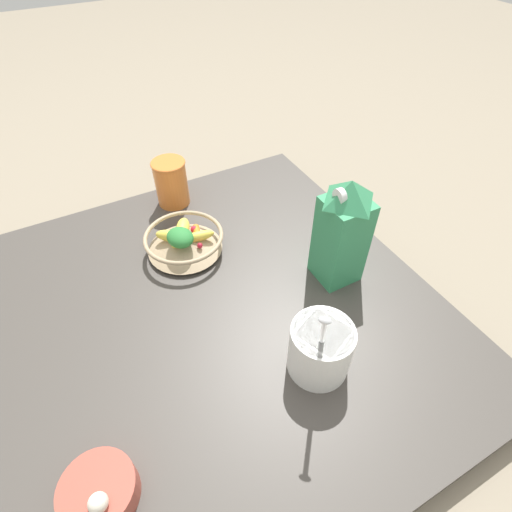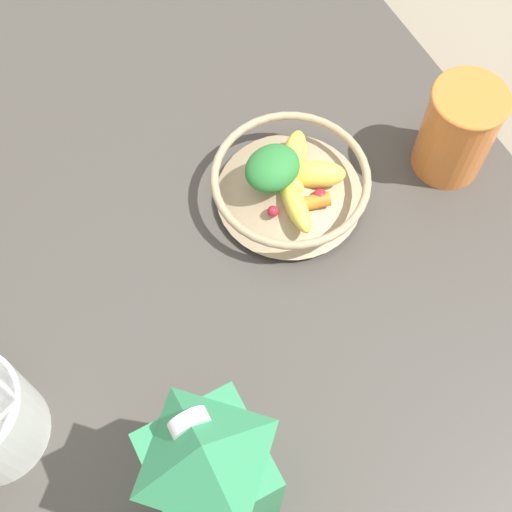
% 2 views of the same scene
% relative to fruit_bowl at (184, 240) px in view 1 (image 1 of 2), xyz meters
% --- Properties ---
extents(ground_plane, '(6.00, 6.00, 0.00)m').
position_rel_fruit_bowl_xyz_m(ground_plane, '(0.20, -0.03, -0.08)').
color(ground_plane, gray).
extents(countertop, '(0.95, 0.95, 0.05)m').
position_rel_fruit_bowl_xyz_m(countertop, '(0.20, -0.03, -0.06)').
color(countertop, '#47423D').
rests_on(countertop, ground_plane).
extents(fruit_bowl, '(0.19, 0.19, 0.08)m').
position_rel_fruit_bowl_xyz_m(fruit_bowl, '(0.00, 0.00, 0.00)').
color(fruit_bowl, tan).
rests_on(fruit_bowl, countertop).
extents(milk_carton, '(0.09, 0.09, 0.25)m').
position_rel_fruit_bowl_xyz_m(milk_carton, '(0.23, 0.27, 0.09)').
color(milk_carton, '#338C59').
rests_on(milk_carton, countertop).
extents(yogurt_tub, '(0.11, 0.11, 0.23)m').
position_rel_fruit_bowl_xyz_m(yogurt_tub, '(0.41, 0.10, 0.03)').
color(yogurt_tub, white).
rests_on(yogurt_tub, countertop).
extents(drinking_cup, '(0.09, 0.09, 0.13)m').
position_rel_fruit_bowl_xyz_m(drinking_cup, '(-0.20, 0.04, 0.03)').
color(drinking_cup, orange).
rests_on(drinking_cup, countertop).
extents(garlic_bowl, '(0.11, 0.11, 0.07)m').
position_rel_fruit_bowl_xyz_m(garlic_bowl, '(0.44, -0.30, -0.01)').
color(garlic_bowl, '#B24C3D').
rests_on(garlic_bowl, countertop).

